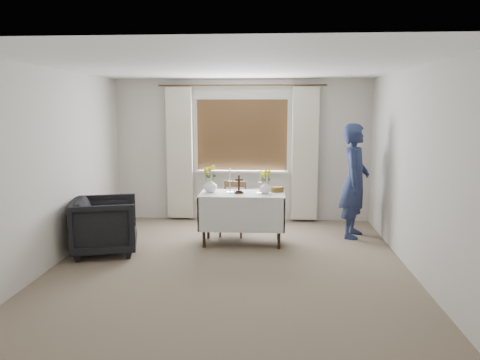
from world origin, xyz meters
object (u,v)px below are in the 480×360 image
armchair (105,225)px  person (355,181)px  altar_table (242,218)px  wooden_cross (239,184)px  wooden_chair (233,209)px  flower_vase_left (210,185)px  flower_vase_right (265,187)px

armchair → person: 3.77m
altar_table → wooden_cross: (-0.05, -0.02, 0.52)m
altar_table → wooden_chair: 0.50m
flower_vase_left → flower_vase_right: (0.82, -0.04, -0.02)m
altar_table → wooden_cross: bearing=-153.7°
wooden_chair → flower_vase_left: 0.68m
person → armchair: bearing=125.8°
armchair → wooden_cross: bearing=-88.8°
altar_table → armchair: armchair is taller
altar_table → flower_vase_left: (-0.48, 0.04, 0.49)m
altar_table → flower_vase_left: bearing=174.9°
wooden_chair → altar_table: bearing=-60.8°
person → flower_vase_right: person is taller
altar_table → flower_vase_right: 0.58m
flower_vase_left → flower_vase_right: size_ratio=1.20×
person → wooden_cross: (-1.76, -0.53, 0.01)m
altar_table → flower_vase_left: flower_vase_left is taller
wooden_chair → person: person is taller
flower_vase_left → wooden_cross: bearing=-8.9°
wooden_cross → flower_vase_right: 0.39m
altar_table → person: size_ratio=0.70×
wooden_chair → armchair: (-1.69, -1.04, -0.03)m
armchair → flower_vase_right: flower_vase_right is taller
person → wooden_cross: person is taller
wooden_chair → flower_vase_right: size_ratio=4.79×
armchair → wooden_cross: wooden_cross is taller
wooden_chair → wooden_cross: wooden_cross is taller
altar_table → flower_vase_left: size_ratio=5.83×
person → flower_vase_right: (-1.37, -0.49, -0.03)m
altar_table → flower_vase_right: size_ratio=7.02×
altar_table → armchair: (-1.87, -0.57, 0.01)m
flower_vase_right → altar_table: bearing=-178.7°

